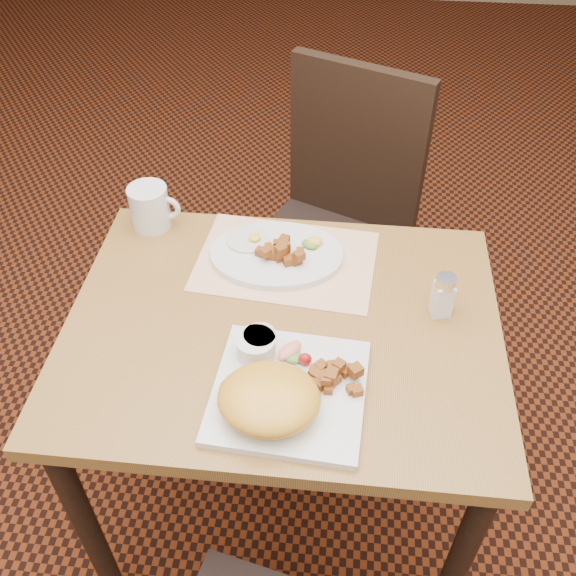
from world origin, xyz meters
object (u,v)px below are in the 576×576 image
at_px(table, 283,357).
at_px(salt_shaker, 443,295).
at_px(plate_oval, 277,255).
at_px(chair_far, 336,217).
at_px(coffee_mug, 151,207).
at_px(plate_square, 289,391).

distance_m(table, salt_shaker, 0.37).
bearing_deg(salt_shaker, plate_oval, 159.21).
xyz_separation_m(table, salt_shaker, (0.32, 0.07, 0.16)).
bearing_deg(plate_oval, salt_shaker, -20.79).
bearing_deg(chair_far, plate_oval, 97.00).
distance_m(plate_oval, coffee_mug, 0.33).
xyz_separation_m(plate_oval, salt_shaker, (0.36, -0.14, 0.04)).
bearing_deg(chair_far, plate_square, 108.79).
distance_m(table, chair_far, 0.66).
relative_size(table, plate_oval, 2.96).
bearing_deg(chair_far, salt_shaker, 134.76).
xyz_separation_m(salt_shaker, coffee_mug, (-0.67, 0.23, 0.00)).
relative_size(plate_square, plate_oval, 0.92).
xyz_separation_m(plate_square, salt_shaker, (0.29, 0.24, 0.04)).
distance_m(plate_square, salt_shaker, 0.38).
height_order(table, coffee_mug, coffee_mug).
height_order(plate_oval, coffee_mug, coffee_mug).
bearing_deg(salt_shaker, plate_square, -140.25).
xyz_separation_m(table, chair_far, (0.09, 0.65, -0.10)).
distance_m(plate_oval, salt_shaker, 0.39).
xyz_separation_m(chair_far, plate_square, (-0.06, -0.82, 0.22)).
xyz_separation_m(plate_square, coffee_mug, (-0.38, 0.47, 0.05)).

